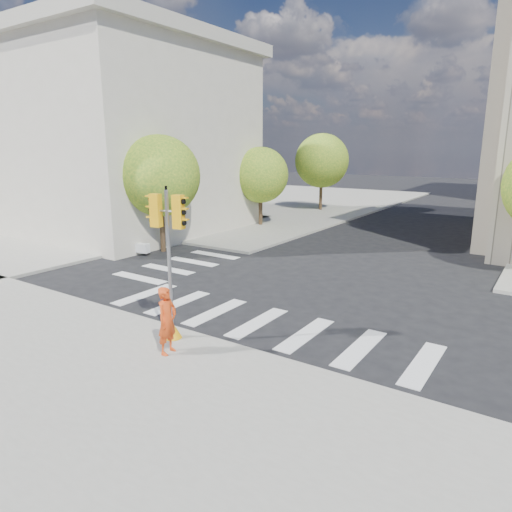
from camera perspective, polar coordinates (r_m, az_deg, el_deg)
The scene contains 9 objects.
ground at distance 16.98m, azimuth 4.26°, elevation -6.31°, with size 160.00×160.00×0.00m, color black.
sidewalk_far_left at distance 49.00m, azimuth -1.02°, elevation 6.83°, with size 28.00×40.00×0.15m, color gray.
classical_building at distance 35.44m, azimuth -18.46°, elevation 13.94°, with size 19.00×15.00×12.70m.
tree_lw_near at distance 25.69m, azimuth -11.93°, elevation 9.76°, with size 4.40×4.40×6.41m.
tree_lw_mid at distance 33.47m, azimuth 0.59°, elevation 10.08°, with size 4.00×4.00×5.77m.
tree_lw_far at distance 42.14m, azimuth 8.23°, elevation 11.70°, with size 4.80×4.80×6.95m.
traffic_signal at distance 13.52m, azimuth -10.70°, elevation -2.49°, with size 1.08×0.56×4.54m.
photographer at distance 12.85m, azimuth -11.05°, elevation -7.92°, with size 0.70×0.46×1.91m, color #D14013.
planter_wall at distance 27.12m, azimuth -18.50°, elevation 1.42°, with size 6.00×0.40×0.50m, color white.
Camera 1 is at (7.84, -13.93, 5.73)m, focal length 32.00 mm.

